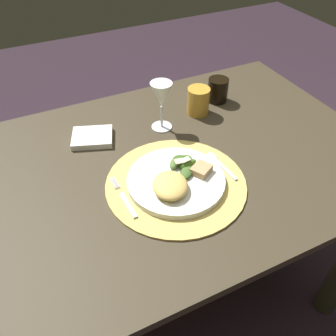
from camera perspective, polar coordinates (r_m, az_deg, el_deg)
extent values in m
plane|color=#2B1E27|center=(1.66, 0.50, -18.89)|extent=(6.00, 6.00, 0.00)
cube|color=#3A3222|center=(1.07, 0.74, 0.95)|extent=(1.27, 0.86, 0.03)
cylinder|color=#363221|center=(1.53, -24.75, -8.13)|extent=(0.08, 0.08, 0.73)
cylinder|color=#3C3220|center=(1.78, 11.73, 3.38)|extent=(0.08, 0.08, 0.73)
cylinder|color=#D4B55E|center=(0.98, 1.27, -2.49)|extent=(0.39, 0.39, 0.01)
cylinder|color=silver|center=(0.97, 1.28, -2.00)|extent=(0.27, 0.27, 0.02)
ellipsoid|color=#E7BD60|center=(0.92, 0.34, -2.79)|extent=(0.12, 0.13, 0.03)
ellipsoid|color=#3F5F27|center=(0.97, 3.01, -0.66)|extent=(0.06, 0.07, 0.02)
ellipsoid|color=#516E34|center=(1.00, 1.15, 0.81)|extent=(0.06, 0.06, 0.02)
ellipsoid|color=#426C21|center=(1.00, 3.20, 0.67)|extent=(0.06, 0.03, 0.02)
ellipsoid|color=#3D701C|center=(1.01, 2.80, 1.10)|extent=(0.07, 0.07, 0.02)
ellipsoid|color=#37571F|center=(1.00, 1.96, 1.12)|extent=(0.07, 0.07, 0.02)
cube|color=beige|center=(0.99, 2.86, 1.36)|extent=(0.02, 0.02, 0.01)
cube|color=beige|center=(0.98, 1.78, 1.12)|extent=(0.03, 0.02, 0.01)
cube|color=tan|center=(0.98, 5.37, -0.24)|extent=(0.07, 0.07, 0.02)
cube|color=silver|center=(0.92, -6.43, -5.94)|extent=(0.02, 0.10, 0.00)
cube|color=silver|center=(0.98, -8.89, -2.50)|extent=(0.00, 0.05, 0.00)
cube|color=silver|center=(0.98, -8.67, -2.42)|extent=(0.00, 0.05, 0.00)
cube|color=silver|center=(0.99, -8.46, -2.35)|extent=(0.00, 0.05, 0.00)
cube|color=silver|center=(0.99, -8.24, -2.27)|extent=(0.00, 0.05, 0.00)
cube|color=silver|center=(1.03, 9.22, -0.23)|extent=(0.02, 0.10, 0.00)
ellipsoid|color=silver|center=(1.07, 7.14, 1.83)|extent=(0.03, 0.04, 0.01)
cube|color=white|center=(1.15, -12.05, 4.82)|extent=(0.15, 0.14, 0.02)
cylinder|color=silver|center=(1.19, -1.01, 6.64)|extent=(0.07, 0.07, 0.00)
cylinder|color=silver|center=(1.17, -1.03, 8.24)|extent=(0.01, 0.01, 0.08)
cone|color=silver|center=(1.13, -1.08, 11.61)|extent=(0.07, 0.07, 0.08)
cylinder|color=gold|center=(1.25, 4.87, 10.67)|extent=(0.08, 0.08, 0.09)
cylinder|color=black|center=(1.33, 7.99, 12.29)|extent=(0.07, 0.07, 0.08)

